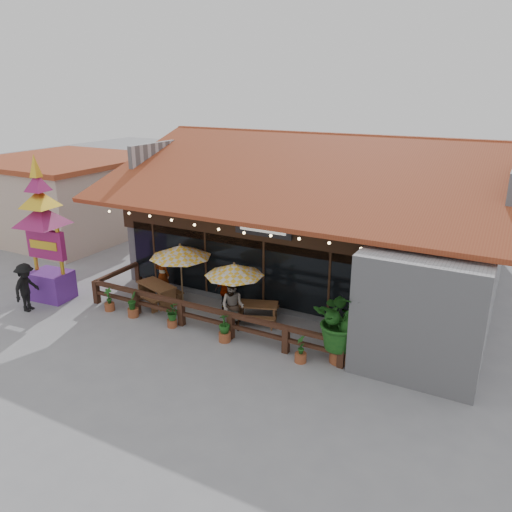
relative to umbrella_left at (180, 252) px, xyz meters
The scene contains 19 objects.
ground 4.18m from the umbrella_left, 14.56° to the right, with size 100.00×100.00×0.00m, color gray.
restaurant_building 6.82m from the umbrella_left, 56.83° to the left, with size 15.50×14.73×6.09m.
patio_railing 2.28m from the umbrella_left, 43.77° to the right, with size 10.00×2.60×0.92m.
neighbor_building 12.61m from the umbrella_left, 156.14° to the left, with size 8.40×8.40×4.22m.
umbrella_left is the anchor object (origin of this frame).
umbrella_right 2.47m from the umbrella_left, ahead, with size 2.60×2.60×2.22m.
picnic_table_left 1.92m from the umbrella_left, 161.80° to the right, with size 1.97×1.83×0.78m.
picnic_table_right 3.58m from the umbrella_left, ahead, with size 1.81×1.69×0.71m.
thai_sign_tower 5.32m from the umbrella_left, 158.57° to the right, with size 2.44×2.44×6.04m.
tropical_plant 6.79m from the umbrella_left, ahead, with size 2.12×1.98×2.36m.
diner_a 1.86m from the umbrella_left, 161.31° to the left, with size 0.62×0.41×1.71m, color #341C10.
diner_b 3.13m from the umbrella_left, 17.44° to the right, with size 0.85×0.66×1.75m, color #341C10.
diner_c 2.23m from the umbrella_left, 14.09° to the left, with size 0.86×0.36×1.46m, color #341C10.
pedestrian 5.80m from the umbrella_left, 146.92° to the right, with size 1.19×0.68×1.84m, color black.
planter_a 3.23m from the umbrella_left, 141.26° to the right, with size 0.37×0.37×0.90m.
planter_b 2.59m from the umbrella_left, 120.34° to the right, with size 0.40×0.40×0.97m.
planter_c 2.48m from the umbrella_left, 65.47° to the right, with size 0.67×0.66×0.84m.
planter_d 3.75m from the umbrella_left, 30.05° to the right, with size 0.52×0.52×0.97m.
planter_e 6.12m from the umbrella_left, 16.88° to the right, with size 0.36×0.37×0.89m.
Camera 1 is at (7.21, -13.11, 7.94)m, focal length 35.00 mm.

